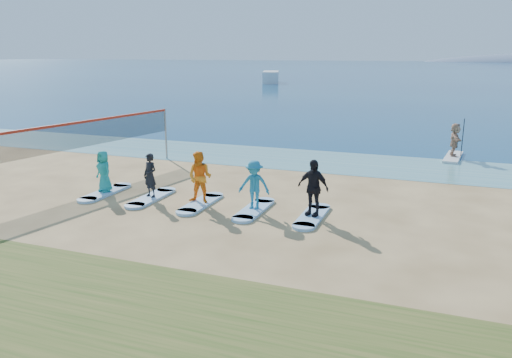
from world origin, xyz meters
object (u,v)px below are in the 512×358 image
(volleyball_net, at_px, (93,133))
(student_2, at_px, (200,177))
(surfboard_0, at_px, (105,192))
(student_4, at_px, (313,188))
(paddleboard, at_px, (453,157))
(surfboard_4, at_px, (312,216))
(boat_offshore_a, at_px, (271,83))
(student_0, at_px, (104,171))
(surfboard_2, at_px, (201,203))
(surfboard_3, at_px, (254,210))
(student_1, at_px, (150,175))
(student_3, at_px, (254,185))
(surfboard_1, at_px, (151,198))
(paddleboarder, at_px, (455,140))

(volleyball_net, bearing_deg, student_2, -18.36)
(surfboard_0, distance_m, student_4, 8.02)
(paddleboard, height_order, surfboard_4, paddleboard)
(paddleboard, distance_m, boat_offshore_a, 64.18)
(student_0, height_order, surfboard_2, student_0)
(surfboard_4, bearing_deg, surfboard_3, 180.00)
(student_2, bearing_deg, surfboard_2, 0.00)
(boat_offshore_a, distance_m, surfboard_4, 73.03)
(surfboard_0, distance_m, student_0, 0.82)
(student_0, distance_m, surfboard_4, 8.01)
(paddleboard, bearing_deg, surfboard_2, -119.61)
(surfboard_3, bearing_deg, student_1, 180.00)
(paddleboard, distance_m, surfboard_0, 16.83)
(boat_offshore_a, bearing_deg, student_4, -87.65)
(student_4, bearing_deg, surfboard_0, -165.58)
(student_2, bearing_deg, student_0, 177.67)
(student_2, bearing_deg, surfboard_3, -2.33)
(boat_offshore_a, relative_size, student_0, 5.38)
(student_0, height_order, student_1, student_1)
(student_0, relative_size, surfboard_3, 0.70)
(student_1, bearing_deg, student_3, 16.68)
(surfboard_3, bearing_deg, surfboard_2, 180.00)
(paddleboard, distance_m, student_2, 14.22)
(paddleboard, relative_size, surfboard_1, 1.36)
(surfboard_2, distance_m, student_3, 2.17)
(boat_offshore_a, bearing_deg, surfboard_2, -90.63)
(paddleboarder, distance_m, student_1, 15.44)
(surfboard_3, distance_m, surfboard_4, 1.99)
(surfboard_2, bearing_deg, volleyball_net, 161.64)
(paddleboard, xyz_separation_m, student_0, (-12.27, -11.52, 0.81))
(surfboard_1, relative_size, surfboard_4, 1.00)
(surfboard_1, bearing_deg, student_3, 0.00)
(student_2, relative_size, student_4, 0.98)
(volleyball_net, bearing_deg, paddleboarder, 34.00)
(student_4, bearing_deg, surfboard_1, -165.58)
(student_0, height_order, student_2, student_2)
(paddleboard, height_order, student_0, student_0)
(student_1, bearing_deg, surfboard_4, 16.68)
(surfboard_0, bearing_deg, student_3, 0.00)
(paddleboard, height_order, surfboard_1, paddleboard)
(paddleboarder, bearing_deg, student_1, 133.57)
(surfboard_4, height_order, student_4, student_4)
(student_2, bearing_deg, student_3, -2.33)
(surfboard_4, distance_m, student_4, 0.95)
(surfboard_1, xyz_separation_m, surfboard_2, (1.99, 0.00, 0.00))
(student_3, height_order, surfboard_4, student_3)
(student_3, bearing_deg, student_0, 175.24)
(surfboard_0, distance_m, student_2, 4.09)
(paddleboard, height_order, surfboard_3, paddleboard)
(student_0, bearing_deg, volleyball_net, 157.28)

